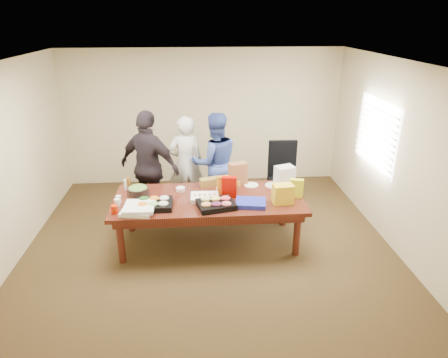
{
  "coord_description": "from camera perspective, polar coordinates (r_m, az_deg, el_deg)",
  "views": [
    {
      "loc": [
        -0.17,
        -5.3,
        3.26
      ],
      "look_at": [
        0.24,
        0.1,
        1.01
      ],
      "focal_mm": 31.67,
      "sensor_mm": 36.0,
      "label": 1
    }
  ],
  "objects": [
    {
      "name": "grocery_bag_yellow",
      "position": [
        5.71,
        8.49,
        -2.14
      ],
      "size": [
        0.3,
        0.22,
        0.28
      ],
      "primitive_type": "cube",
      "rotation": [
        0.0,
        0.0,
        0.09
      ],
      "color": "yellow",
      "rests_on": "conference_table"
    },
    {
      "name": "fruit_tray",
      "position": [
        5.57,
        -1.16,
        -3.71
      ],
      "size": [
        0.59,
        0.51,
        0.08
      ],
      "primitive_type": "cube",
      "rotation": [
        0.0,
        0.0,
        0.23
      ],
      "color": "black",
      "rests_on": "conference_table"
    },
    {
      "name": "window_blinds",
      "position": [
        6.78,
        20.8,
        6.09
      ],
      "size": [
        0.04,
        1.36,
        1.0
      ],
      "primitive_type": "cube",
      "color": "beige",
      "rests_on": "wall_right"
    },
    {
      "name": "floor",
      "position": [
        6.23,
        -2.15,
        -9.09
      ],
      "size": [
        5.5,
        5.0,
        0.02
      ],
      "primitive_type": "cube",
      "color": "#47301E",
      "rests_on": "ground"
    },
    {
      "name": "grocery_bag_white",
      "position": [
        6.33,
        8.74,
        0.48
      ],
      "size": [
        0.34,
        0.29,
        0.31
      ],
      "primitive_type": "cube",
      "rotation": [
        0.0,
        0.0,
        0.32
      ],
      "color": "white",
      "rests_on": "conference_table"
    },
    {
      "name": "banana_bunch",
      "position": [
        6.31,
        1.28,
        -0.38
      ],
      "size": [
        0.31,
        0.25,
        0.09
      ],
      "primitive_type": "cube",
      "rotation": [
        0.0,
        0.0,
        -0.38
      ],
      "color": "gold",
      "rests_on": "conference_table"
    },
    {
      "name": "conference_table",
      "position": [
        6.03,
        -2.2,
        -5.98
      ],
      "size": [
        2.8,
        1.2,
        0.75
      ],
      "primitive_type": "cube",
      "color": "#4C1C0F",
      "rests_on": "floor"
    },
    {
      "name": "salad_bowl",
      "position": [
        6.1,
        -12.32,
        -1.69
      ],
      "size": [
        0.39,
        0.39,
        0.11
      ],
      "primitive_type": "cylinder",
      "rotation": [
        0.0,
        0.0,
        0.23
      ],
      "color": "black",
      "rests_on": "conference_table"
    },
    {
      "name": "ranch_bottle",
      "position": [
        6.29,
        -14.03,
        -0.79
      ],
      "size": [
        0.06,
        0.06,
        0.17
      ],
      "primitive_type": "cylinder",
      "rotation": [
        0.0,
        0.0,
        -0.06
      ],
      "color": "silver",
      "rests_on": "conference_table"
    },
    {
      "name": "wall_front",
      "position": [
        3.39,
        -0.68,
        -11.66
      ],
      "size": [
        5.5,
        0.04,
        2.7
      ],
      "primitive_type": "cube",
      "color": "beige",
      "rests_on": "floor"
    },
    {
      "name": "chip_bag_blue",
      "position": [
        5.65,
        3.87,
        -3.47
      ],
      "size": [
        0.47,
        0.38,
        0.06
      ],
      "primitive_type": "cube",
      "rotation": [
        0.0,
        0.0,
        -0.17
      ],
      "color": "#1F28AA",
      "rests_on": "conference_table"
    },
    {
      "name": "plate_b",
      "position": [
        6.3,
        3.95,
        -0.87
      ],
      "size": [
        0.24,
        0.24,
        0.01
      ],
      "primitive_type": "cylinder",
      "rotation": [
        0.0,
        0.0,
        0.08
      ],
      "color": "white",
      "rests_on": "conference_table"
    },
    {
      "name": "clear_cup_b",
      "position": [
        5.9,
        -14.99,
        -2.85
      ],
      "size": [
        0.1,
        0.1,
        0.11
      ],
      "primitive_type": "cylinder",
      "rotation": [
        0.0,
        0.0,
        -0.31
      ],
      "color": "white",
      "rests_on": "conference_table"
    },
    {
      "name": "dressing_bottle",
      "position": [
        6.29,
        -13.63,
        -0.63
      ],
      "size": [
        0.08,
        0.08,
        0.19
      ],
      "primitive_type": "cylinder",
      "rotation": [
        0.0,
        0.0,
        -0.32
      ],
      "color": "brown",
      "rests_on": "conference_table"
    },
    {
      "name": "wall_left",
      "position": [
        6.19,
        -28.71,
        1.77
      ],
      "size": [
        0.04,
        5.0,
        2.7
      ],
      "primitive_type": "cube",
      "color": "beige",
      "rests_on": "floor"
    },
    {
      "name": "dip_bowl_b",
      "position": [
        6.12,
        -6.29,
        -1.46
      ],
      "size": [
        0.15,
        0.15,
        0.06
      ],
      "primitive_type": "cylinder",
      "rotation": [
        0.0,
        0.0,
        -0.06
      ],
      "color": "silver",
      "rests_on": "conference_table"
    },
    {
      "name": "window_panel",
      "position": [
        6.8,
        21.11,
        6.08
      ],
      "size": [
        0.03,
        1.4,
        1.1
      ],
      "primitive_type": "cube",
      "color": "white",
      "rests_on": "wall_right"
    },
    {
      "name": "office_chair",
      "position": [
        6.97,
        8.67,
        -0.16
      ],
      "size": [
        0.62,
        0.62,
        1.19
      ],
      "primitive_type": "cube",
      "rotation": [
        0.0,
        0.0,
        -0.03
      ],
      "color": "black",
      "rests_on": "floor"
    },
    {
      "name": "person_right",
      "position": [
        6.89,
        -1.3,
        2.42
      ],
      "size": [
        0.97,
        0.81,
        1.76
      ],
      "primitive_type": "imported",
      "rotation": [
        0.0,
        0.0,
        3.33
      ],
      "color": "#394F9E",
      "rests_on": "floor"
    },
    {
      "name": "sheet_cake",
      "position": [
        5.8,
        -2.8,
        -2.68
      ],
      "size": [
        0.41,
        0.31,
        0.07
      ],
      "primitive_type": "cube",
      "rotation": [
        0.0,
        0.0,
        -0.02
      ],
      "color": "white",
      "rests_on": "conference_table"
    },
    {
      "name": "red_cup",
      "position": [
        5.6,
        -15.55,
        -4.23
      ],
      "size": [
        0.1,
        0.1,
        0.12
      ],
      "primitive_type": "cylinder",
      "rotation": [
        0.0,
        0.0,
        0.11
      ],
      "color": "#C52000",
      "rests_on": "conference_table"
    },
    {
      "name": "person_left",
      "position": [
        6.61,
        -10.69,
        1.68
      ],
      "size": [
        1.19,
        0.95,
        1.88
      ],
      "primitive_type": "imported",
      "rotation": [
        0.0,
        0.0,
        2.62
      ],
      "color": "black",
      "rests_on": "floor"
    },
    {
      "name": "ceiling",
      "position": [
        5.33,
        -2.59,
        16.66
      ],
      "size": [
        5.5,
        5.0,
        0.02
      ],
      "primitive_type": "cube",
      "color": "white",
      "rests_on": "wall_back"
    },
    {
      "name": "chip_bag_yellow",
      "position": [
        5.92,
        10.43,
        -1.35
      ],
      "size": [
        0.2,
        0.11,
        0.29
      ],
      "primitive_type": "cube",
      "rotation": [
        0.0,
        0.0,
        -0.2
      ],
      "color": "#CFDA20",
      "rests_on": "conference_table"
    },
    {
      "name": "bread_loaf",
      "position": [
        6.26,
        -2.04,
        -0.43
      ],
      "size": [
        0.34,
        0.23,
        0.13
      ],
      "primitive_type": "cube",
      "rotation": [
        0.0,
        0.0,
        0.32
      ],
      "color": "olive",
      "rests_on": "conference_table"
    },
    {
      "name": "pizza_box_lower",
      "position": [
        5.59,
        -12.36,
        -4.38
      ],
      "size": [
        0.48,
        0.48,
        0.05
      ],
      "primitive_type": "cube",
      "rotation": [
        0.0,
        0.0,
        -0.16
      ],
      "color": "white",
      "rests_on": "conference_table"
    },
    {
      "name": "mayo_jar",
      "position": [
        6.11,
        -0.41,
        -1.03
      ],
      "size": [
        0.1,
        0.1,
        0.12
      ],
      "primitive_type": "cylinder",
      "rotation": [
        0.0,
        0.0,
        -0.34
      ],
      "color": "silver",
      "rests_on": "conference_table"
    },
    {
      "name": "dip_bowl_a",
      "position": [
        6.07,
        -0.44,
        -1.49
      ],
      "size": [
        0.19,
        0.19,
        0.06
      ],
      "primitive_type": "cylinder",
      "rotation": [
        0.0,
        0.0,
        -0.34
      ],
      "color": "#F2E1C6",
      "rests_on": "conference_table"
    },
    {
      "name": "kraft_bag",
      "position": [
        6.26,
        2.02,
        0.75
      ],
      "size": [
        0.31,
        0.23,
        0.36
      ],
      "primitive_type": "cube",
      "rotation": [
        0.0,
        0.0,
        0.29
      ],
      "color": "#925B36",
      "rests_on": "conference_table"
    },
    {
      "name": "person_center",
      "position": [
        6.96,
        -5.53,
        2.25
      ],
      "size": [
        0.68,
        0.51,
        1.7
      ],
      "primitive_type": "imported",
      "rotation": [
        0.0,
        0.0,
        3.32
      ],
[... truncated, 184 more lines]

